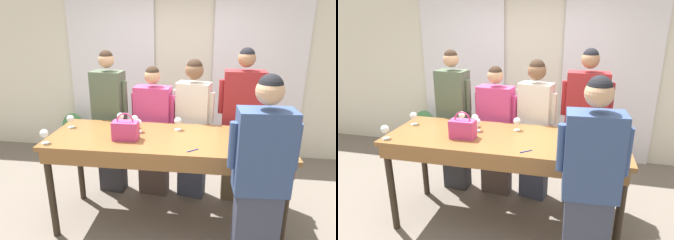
{
  "view_description": "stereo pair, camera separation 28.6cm",
  "coord_description": "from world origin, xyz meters",
  "views": [
    {
      "loc": [
        0.38,
        -2.76,
        2.13
      ],
      "look_at": [
        0.0,
        0.08,
        1.17
      ],
      "focal_mm": 32.0,
      "sensor_mm": 36.0,
      "label": 1
    },
    {
      "loc": [
        0.66,
        -2.71,
        2.13
      ],
      "look_at": [
        0.0,
        0.08,
        1.17
      ],
      "focal_mm": 32.0,
      "sensor_mm": 36.0,
      "label": 2
    }
  ],
  "objects": [
    {
      "name": "handbag",
      "position": [
        -0.39,
        -0.12,
        1.12
      ],
      "size": [
        0.25,
        0.13,
        0.27
      ],
      "color": "#C63870",
      "rests_on": "tasting_bar"
    },
    {
      "name": "wine_bottle",
      "position": [
        0.78,
        -0.06,
        1.15
      ],
      "size": [
        0.07,
        0.07,
        0.34
      ],
      "color": "black",
      "rests_on": "tasting_bar"
    },
    {
      "name": "host_pouring",
      "position": [
        0.82,
        -0.61,
        0.92
      ],
      "size": [
        0.53,
        0.26,
        1.78
      ],
      "color": "#383D51",
      "rests_on": "ground_plane"
    },
    {
      "name": "wine_glass_front_mid",
      "position": [
        1.05,
        0.33,
        1.12
      ],
      "size": [
        0.08,
        0.08,
        0.14
      ],
      "color": "white",
      "rests_on": "tasting_bar"
    },
    {
      "name": "curtain_panel_right",
      "position": [
        1.14,
        1.89,
        1.34
      ],
      "size": [
        1.38,
        0.03,
        2.69
      ],
      "color": "white",
      "rests_on": "ground_plane"
    },
    {
      "name": "wine_glass_back_left",
      "position": [
        -1.13,
        -0.31,
        1.12
      ],
      "size": [
        0.08,
        0.08,
        0.14
      ],
      "color": "white",
      "rests_on": "tasting_bar"
    },
    {
      "name": "curtain_panel_left",
      "position": [
        -1.14,
        1.89,
        1.34
      ],
      "size": [
        1.38,
        0.03,
        2.69
      ],
      "color": "white",
      "rests_on": "ground_plane"
    },
    {
      "name": "guest_olive_jacket",
      "position": [
        -0.79,
        0.62,
        0.93
      ],
      "size": [
        0.49,
        0.27,
        1.81
      ],
      "color": "#28282D",
      "rests_on": "ground_plane"
    },
    {
      "name": "ground_plane",
      "position": [
        0.0,
        0.0,
        0.0
      ],
      "size": [
        18.0,
        18.0,
        0.0
      ],
      "primitive_type": "plane",
      "color": "#70665B"
    },
    {
      "name": "wine_glass_center_right",
      "position": [
        -0.56,
        0.3,
        1.12
      ],
      "size": [
        0.08,
        0.08,
        0.14
      ],
      "color": "white",
      "rests_on": "tasting_bar"
    },
    {
      "name": "wall_back",
      "position": [
        0.0,
        1.96,
        1.4
      ],
      "size": [
        12.0,
        0.06,
        2.8
      ],
      "color": "silver",
      "rests_on": "ground_plane"
    },
    {
      "name": "pen",
      "position": [
        0.27,
        -0.3,
        1.03
      ],
      "size": [
        0.1,
        0.08,
        0.01
      ],
      "color": "#193399",
      "rests_on": "tasting_bar"
    },
    {
      "name": "tasting_bar",
      "position": [
        0.0,
        -0.03,
        0.91
      ],
      "size": [
        2.38,
        0.84,
        1.02
      ],
      "color": "brown",
      "rests_on": "ground_plane"
    },
    {
      "name": "guest_striped_shirt",
      "position": [
        0.8,
        0.62,
        0.95
      ],
      "size": [
        0.56,
        0.23,
        1.86
      ],
      "color": "brown",
      "rests_on": "ground_plane"
    },
    {
      "name": "wine_glass_front_left",
      "position": [
        -1.07,
        0.15,
        1.12
      ],
      "size": [
        0.08,
        0.08,
        0.14
      ],
      "color": "white",
      "rests_on": "tasting_bar"
    },
    {
      "name": "guest_cream_sweater",
      "position": [
        0.23,
        0.62,
        0.91
      ],
      "size": [
        0.49,
        0.29,
        1.73
      ],
      "color": "#383D51",
      "rests_on": "ground_plane"
    },
    {
      "name": "wine_glass_center_mid",
      "position": [
        -0.38,
        0.23,
        1.12
      ],
      "size": [
        0.08,
        0.08,
        0.14
      ],
      "color": "white",
      "rests_on": "tasting_bar"
    },
    {
      "name": "wine_glass_center_left",
      "position": [
        -0.32,
        0.1,
        1.12
      ],
      "size": [
        0.08,
        0.08,
        0.14
      ],
      "color": "white",
      "rests_on": "tasting_bar"
    },
    {
      "name": "guest_pink_top",
      "position": [
        -0.25,
        0.62,
        0.83
      ],
      "size": [
        0.54,
        0.27,
        1.64
      ],
      "color": "#473833",
      "rests_on": "ground_plane"
    },
    {
      "name": "wine_glass_front_right",
      "position": [
        0.09,
        0.22,
        1.12
      ],
      "size": [
        0.08,
        0.08,
        0.14
      ],
      "color": "white",
      "rests_on": "tasting_bar"
    },
    {
      "name": "potted_plant",
      "position": [
        -1.76,
        1.58,
        0.37
      ],
      "size": [
        0.35,
        0.35,
        0.71
      ],
      "color": "#935B3D",
      "rests_on": "ground_plane"
    }
  ]
}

